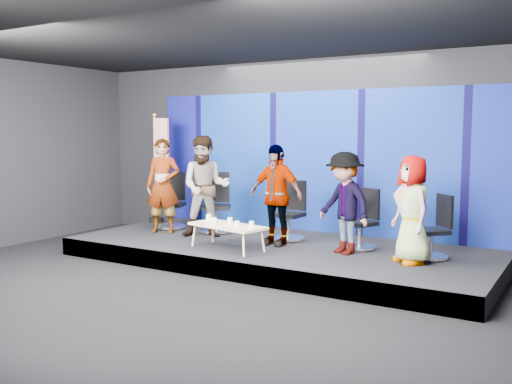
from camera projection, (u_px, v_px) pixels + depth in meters
ground at (185, 299)px, 7.40m from camera, size 10.00×10.00×0.00m
room_walls at (182, 110)px, 7.14m from camera, size 10.02×8.02×3.51m
riser at (278, 252)px, 9.51m from camera, size 7.00×3.00×0.30m
backdrop at (316, 162)px, 10.59m from camera, size 7.00×0.08×2.60m
chair_a at (172, 210)px, 11.01m from camera, size 0.79×0.79×1.07m
panelist_a at (163, 186)px, 10.46m from camera, size 0.75×0.63×1.74m
chair_b at (217, 213)px, 10.56m from camera, size 0.85×0.85×1.11m
panelist_b at (206, 187)px, 10.02m from camera, size 1.09×1.02×1.79m
chair_c at (290, 220)px, 9.81m from camera, size 0.61×0.61×1.02m
panelist_c at (276, 195)px, 9.33m from camera, size 0.99×0.46×1.66m
chair_d at (362, 229)px, 9.06m from camera, size 0.72×0.72×0.96m
panelist_d at (344, 203)px, 8.65m from camera, size 1.16×0.95×1.56m
chair_e at (434, 238)px, 8.36m from camera, size 0.75×0.75×0.95m
panelist_e at (412, 210)px, 8.03m from camera, size 0.88×0.87×1.53m
coffee_table at (227, 227)px, 9.01m from camera, size 1.37×0.80×0.40m
mug_a at (209, 217)px, 9.40m from camera, size 0.09×0.09×0.11m
mug_b at (214, 221)px, 9.09m from camera, size 0.08×0.08×0.10m
mug_c at (230, 220)px, 9.12m from camera, size 0.08×0.08×0.10m
mug_d at (237, 224)px, 8.80m from camera, size 0.07×0.07×0.09m
mug_e at (252, 224)px, 8.77m from camera, size 0.08×0.08×0.09m
flag_stand at (159, 165)px, 11.56m from camera, size 0.51×0.30×2.25m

